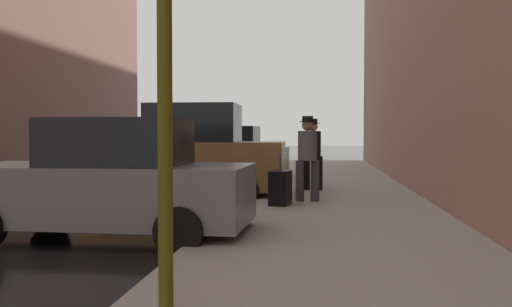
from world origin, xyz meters
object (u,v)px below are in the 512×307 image
Objects in this scene: parked_bronze_suv at (188,156)px; pedestrian_with_beanie at (307,154)px; fire_hydrant at (275,170)px; parked_gray_coupe at (109,183)px; parked_dark_green_sedan at (223,156)px; rolling_suitcase at (280,188)px; pedestrian_with_fedora at (313,151)px.

parked_bronze_suv is 3.06m from pedestrian_with_beanie.
parked_bronze_suv is at bearing -119.24° from fire_hydrant.
parked_dark_green_sedan is at bearing 90.00° from parked_gray_coupe.
pedestrian_with_beanie is 1.71× the size of rolling_suitcase.
parked_bronze_suv reaches higher than parked_gray_coupe.
pedestrian_with_beanie is (2.83, -1.16, 0.10)m from parked_bronze_suv.
fire_hydrant is (1.80, 8.28, -0.35)m from parked_gray_coupe.
parked_bronze_suv is 4.96m from parked_dark_green_sedan.
pedestrian_with_beanie is (1.02, -4.39, 0.64)m from fire_hydrant.
parked_gray_coupe is 6.04× the size of fire_hydrant.
parked_bronze_suv reaches higher than pedestrian_with_beanie.
fire_hydrant is 5.11m from rolling_suitcase.
parked_dark_green_sedan is 6.06× the size of fire_hydrant.
rolling_suitcase is (2.30, -6.82, -0.36)m from parked_dark_green_sedan.
pedestrian_with_beanie is (2.83, -6.12, 0.29)m from parked_dark_green_sedan.
parked_dark_green_sedan is 2.53m from fire_hydrant.
fire_hydrant is 0.68× the size of rolling_suitcase.
parked_bronze_suv is 1.08× the size of parked_dark_green_sedan.
pedestrian_with_fedora is (2.91, 6.22, 0.29)m from parked_gray_coupe.
fire_hydrant is at bearing 103.12° from pedestrian_with_beanie.
parked_dark_green_sedan is at bearing 90.00° from parked_bronze_suv.
parked_gray_coupe reaches higher than rolling_suitcase.
pedestrian_with_fedora reaches higher than parked_dark_green_sedan.
pedestrian_with_beanie is 1.09m from rolling_suitcase.
parked_dark_green_sedan is (0.00, 4.96, -0.18)m from parked_bronze_suv.
parked_dark_green_sedan is 6.75m from pedestrian_with_beanie.
parked_gray_coupe is 2.39× the size of pedestrian_with_fedora.
rolling_suitcase is at bearing -84.38° from fire_hydrant.
parked_bronze_suv is at bearing 90.00° from parked_gray_coupe.
pedestrian_with_fedora is 3.15m from rolling_suitcase.
fire_hydrant is at bearing 95.62° from rolling_suitcase.
pedestrian_with_beanie and pedestrian_with_fedora have the same top height.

